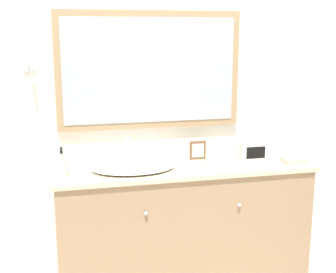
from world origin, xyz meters
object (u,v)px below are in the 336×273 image
soap_bottle (62,165)px  picture_frame (198,150)px  sink_basin (133,166)px  appliance_box (252,150)px

soap_bottle → picture_frame: 0.95m
soap_bottle → sink_basin: bearing=8.1°
soap_bottle → picture_frame: (0.93, 0.20, -0.01)m
sink_basin → soap_bottle: size_ratio=2.83×
sink_basin → soap_bottle: bearing=-171.9°
sink_basin → picture_frame: bearing=15.6°
picture_frame → soap_bottle: bearing=-168.0°
appliance_box → picture_frame: (-0.37, 0.07, 0.00)m
soap_bottle → appliance_box: soap_bottle is taller
soap_bottle → appliance_box: bearing=5.6°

